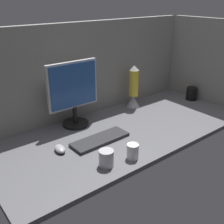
{
  "coord_description": "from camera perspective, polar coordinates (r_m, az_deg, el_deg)",
  "views": [
    {
      "loc": [
        -109.47,
        -124.4,
        83.11
      ],
      "look_at": [
        -9.45,
        0.0,
        14.0
      ],
      "focal_mm": 43.98,
      "sensor_mm": 36.0,
      "label": 1
    }
  ],
  "objects": [
    {
      "name": "cubicle_wall_back",
      "position": [
        2.02,
        -4.21,
        8.99
      ],
      "size": [
        180.0,
        5.0,
        66.16
      ],
      "color": "gray",
      "rests_on": "ground_plane"
    },
    {
      "name": "mug_steel",
      "position": [
        1.44,
        -1.2,
        -9.57
      ],
      "size": [
        7.86,
        7.86,
        9.06
      ],
      "color": "#B2B2B7",
      "rests_on": "ground_plane"
    },
    {
      "name": "keyboard",
      "position": [
        1.69,
        -2.48,
        -5.75
      ],
      "size": [
        37.28,
        13.82,
        2.0
      ],
      "primitive_type": "cube",
      "rotation": [
        0.0,
        0.0,
        0.02
      ],
      "color": "#262628",
      "rests_on": "ground_plane"
    },
    {
      "name": "cubicle_wall_side",
      "position": [
        2.38,
        19.23,
        10.01
      ],
      "size": [
        5.0,
        80.0,
        66.16
      ],
      "primitive_type": "cube",
      "color": "gray",
      "rests_on": "ground_plane"
    },
    {
      "name": "ground_plane",
      "position": [
        1.86,
        2.67,
        -3.67
      ],
      "size": [
        180.0,
        80.0,
        3.0
      ],
      "primitive_type": "cube",
      "color": "#515156"
    },
    {
      "name": "mug_black_travel",
      "position": [
        2.42,
        16.19,
        3.7
      ],
      "size": [
        8.81,
        8.81,
        10.72
      ],
      "color": "black",
      "rests_on": "ground_plane"
    },
    {
      "name": "lava_lamp",
      "position": [
        2.16,
        4.51,
        4.63
      ],
      "size": [
        10.2,
        10.2,
        33.37
      ],
      "color": "#A5A5AD",
      "rests_on": "ground_plane"
    },
    {
      "name": "mouse",
      "position": [
        1.6,
        -10.73,
        -7.58
      ],
      "size": [
        7.1,
        10.39,
        3.4
      ],
      "primitive_type": "ellipsoid",
      "rotation": [
        0.0,
        0.0,
        -0.16
      ],
      "color": "#99999E",
      "rests_on": "ground_plane"
    },
    {
      "name": "monitor",
      "position": [
        1.82,
        -8.05,
        4.16
      ],
      "size": [
        36.32,
        18.0,
        43.8
      ],
      "color": "black",
      "rests_on": "ground_plane"
    },
    {
      "name": "mug_ceramic_white",
      "position": [
        1.51,
        4.32,
        -8.16
      ],
      "size": [
        6.5,
        6.5,
        8.57
      ],
      "color": "white",
      "rests_on": "ground_plane"
    }
  ]
}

